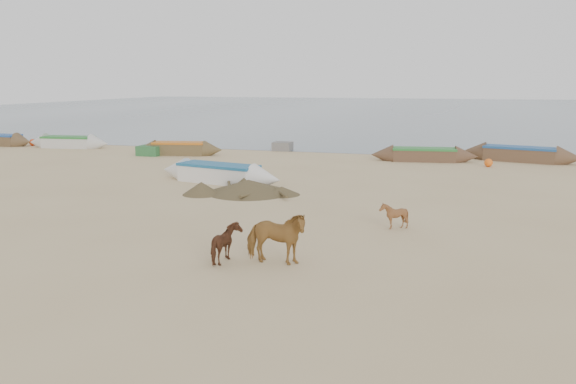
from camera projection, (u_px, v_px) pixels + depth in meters
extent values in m
plane|color=tan|center=(245.00, 259.00, 14.53)|extent=(140.00, 140.00, 0.00)
plane|color=slate|center=(421.00, 109.00, 91.78)|extent=(160.00, 160.00, 0.00)
imported|color=olive|center=(276.00, 238.00, 13.96)|extent=(1.64, 0.77, 1.37)
imported|color=brown|center=(394.00, 215.00, 17.39)|extent=(0.89, 0.83, 0.84)
imported|color=#522D1A|center=(227.00, 244.00, 14.14)|extent=(1.12, 1.19, 0.96)
cone|color=brown|center=(249.00, 186.00, 23.10)|extent=(4.35, 4.35, 0.54)
cube|color=#2C6334|center=(150.00, 151.00, 34.73)|extent=(1.40, 1.20, 0.60)
sphere|color=orange|center=(488.00, 163.00, 30.07)|extent=(0.44, 0.44, 0.44)
cube|color=slate|center=(283.00, 146.00, 37.16)|extent=(1.20, 1.10, 0.56)
sphere|color=#C43A12|center=(33.00, 142.00, 39.89)|extent=(0.48, 0.48, 0.48)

